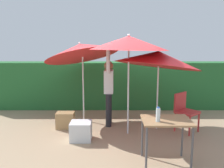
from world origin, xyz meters
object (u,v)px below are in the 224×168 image
at_px(chair_plastic, 185,110).
at_px(folding_table, 166,125).
at_px(cooler_box, 81,131).
at_px(umbrella_rainbow, 158,59).
at_px(umbrella_yellow, 129,43).
at_px(umbrella_orange, 81,50).
at_px(bottle_water, 158,115).
at_px(person_vendor, 109,88).
at_px(crate_cardboard, 65,120).

distance_m(chair_plastic, folding_table, 1.72).
bearing_deg(cooler_box, umbrella_rainbow, 22.25).
xyz_separation_m(umbrella_yellow, cooler_box, (-1.01, -0.36, -1.83)).
distance_m(umbrella_orange, bottle_water, 2.94).
bearing_deg(cooler_box, umbrella_orange, 95.74).
height_order(person_vendor, bottle_water, person_vendor).
bearing_deg(folding_table, person_vendor, 116.73).
bearing_deg(umbrella_orange, umbrella_rainbow, -16.55).
xyz_separation_m(umbrella_rainbow, crate_cardboard, (-2.18, 0.01, -1.48)).
bearing_deg(cooler_box, bottle_water, -37.60).
relative_size(umbrella_rainbow, cooler_box, 4.71).
height_order(umbrella_orange, bottle_water, umbrella_orange).
height_order(umbrella_rainbow, umbrella_orange, umbrella_orange).
distance_m(umbrella_rainbow, cooler_box, 2.37).
relative_size(cooler_box, folding_table, 0.55).
distance_m(chair_plastic, bottle_water, 1.91).
xyz_separation_m(umbrella_orange, chair_plastic, (2.46, -0.71, -1.34)).
bearing_deg(person_vendor, bottle_water, -68.07).
distance_m(person_vendor, bottle_water, 2.20).
distance_m(folding_table, bottle_water, 0.28).
bearing_deg(person_vendor, umbrella_yellow, -54.39).
xyz_separation_m(umbrella_yellow, person_vendor, (-0.44, 0.61, -1.09)).
relative_size(person_vendor, folding_table, 2.35).
bearing_deg(bottle_water, chair_plastic, 59.78).
bearing_deg(cooler_box, chair_plastic, 12.93).
bearing_deg(umbrella_rainbow, bottle_water, -99.88).
relative_size(umbrella_yellow, chair_plastic, 2.50).
bearing_deg(umbrella_yellow, person_vendor, 125.61).
bearing_deg(crate_cardboard, umbrella_rainbow, -0.37).
bearing_deg(crate_cardboard, bottle_water, -43.80).
xyz_separation_m(umbrella_orange, folding_table, (1.69, -2.23, -1.18)).
xyz_separation_m(umbrella_orange, crate_cardboard, (-0.34, -0.53, -1.66)).
distance_m(person_vendor, cooler_box, 1.35).
xyz_separation_m(chair_plastic, cooler_box, (-2.34, -0.54, -0.31)).
relative_size(person_vendor, bottle_water, 7.83).
distance_m(umbrella_rainbow, person_vendor, 1.38).
distance_m(umbrella_orange, cooler_box, 2.08).
bearing_deg(bottle_water, folding_table, 29.31).
xyz_separation_m(umbrella_rainbow, umbrella_orange, (-1.83, 0.54, 0.18)).
height_order(umbrella_rainbow, folding_table, umbrella_rainbow).
relative_size(umbrella_rainbow, chair_plastic, 2.33).
bearing_deg(chair_plastic, bottle_water, -120.22).
distance_m(umbrella_yellow, cooler_box, 2.12).
bearing_deg(umbrella_yellow, folding_table, -67.84).
bearing_deg(cooler_box, crate_cardboard, 123.30).
xyz_separation_m(person_vendor, chair_plastic, (1.76, -0.43, -0.42)).
bearing_deg(chair_plastic, folding_table, -117.08).
height_order(umbrella_orange, folding_table, umbrella_orange).
distance_m(cooler_box, bottle_water, 1.90).
relative_size(umbrella_orange, bottle_water, 9.94).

